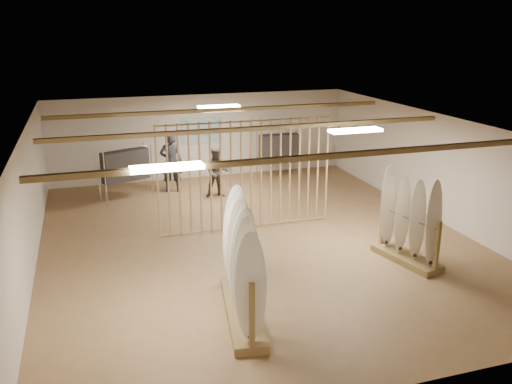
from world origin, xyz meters
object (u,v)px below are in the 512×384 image
object	(u,v)px
clothing_rack_a	(125,166)
clothing_rack_b	(279,148)
shopper_a	(171,158)
rack_left	(242,279)
rack_right	(408,233)
shopper_b	(217,169)

from	to	relation	value
clothing_rack_a	clothing_rack_b	world-z (taller)	clothing_rack_a
clothing_rack_b	shopper_a	world-z (taller)	shopper_a
rack_left	shopper_a	distance (m)	7.96
rack_left	clothing_rack_a	bearing A→B (deg)	109.67
rack_right	clothing_rack_a	world-z (taller)	rack_right
shopper_b	clothing_rack_a	bearing A→B (deg)	174.41
clothing_rack_a	shopper_a	distance (m)	1.48
rack_left	rack_right	distance (m)	4.24
rack_left	clothing_rack_a	size ratio (longest dim) A/B	1.64
rack_right	clothing_rack_b	bearing A→B (deg)	79.51
clothing_rack_a	clothing_rack_b	size ratio (longest dim) A/B	1.02
rack_left	clothing_rack_b	distance (m)	9.29
rack_right	clothing_rack_b	xyz separation A→B (m)	(-0.29, 7.35, 0.36)
rack_right	clothing_rack_a	xyz separation A→B (m)	(-5.45, 6.39, 0.37)
rack_left	rack_right	bearing A→B (deg)	24.76
rack_left	shopper_a	size ratio (longest dim) A/B	1.24
shopper_b	shopper_a	bearing A→B (deg)	147.30
rack_left	rack_right	xyz separation A→B (m)	(4.09, 1.12, -0.04)
rack_right	shopper_a	xyz separation A→B (m)	(-4.03, 6.83, 0.39)
shopper_a	shopper_b	world-z (taller)	shopper_a
clothing_rack_a	shopper_b	distance (m)	2.70
rack_left	shopper_b	size ratio (longest dim) A/B	1.52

